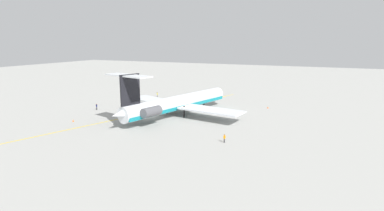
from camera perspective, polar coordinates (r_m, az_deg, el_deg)
The scene contains 9 objects.
ground at distance 79.44m, azimuth -7.97°, elevation -2.21°, with size 369.56×369.56×0.00m, color #9E9E99.
main_jetliner at distance 80.09m, azimuth -3.14°, elevation 0.43°, with size 41.05×36.74×12.14m.
ground_crew_near_nose at distance 105.56m, azimuth 0.03°, elevation 2.01°, with size 0.33×0.32×1.68m.
ground_crew_near_tail at distance 107.35m, azimuth -6.50°, elevation 2.12°, with size 0.35×0.32×1.73m.
ground_crew_portside at distance 59.50m, azimuth 6.07°, elevation -5.90°, with size 0.28×0.39×1.75m.
ground_crew_starboard at distance 91.13m, azimuth -17.36°, elevation -0.07°, with size 0.46×0.29×1.83m.
safety_cone_nose at distance 79.89m, azimuth -21.29°, elevation -2.64°, with size 0.40×0.40×0.55m, color #EA590F.
safety_cone_wingtip at distance 91.79m, azimuth 13.96°, elevation -0.36°, with size 0.40×0.40×0.55m, color #EA590F.
taxiway_centreline at distance 85.57m, azimuth -7.43°, elevation -1.17°, with size 77.09×0.36×0.01m, color gold.
Camera 1 is at (64.88, 41.60, 19.27)m, focal length 28.60 mm.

